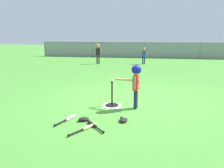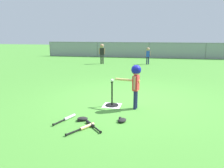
{
  "view_description": "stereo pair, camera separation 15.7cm",
  "coord_description": "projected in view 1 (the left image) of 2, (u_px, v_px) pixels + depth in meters",
  "views": [
    {
      "loc": [
        0.51,
        -5.82,
        1.73
      ],
      "look_at": [
        -0.4,
        -0.6,
        0.55
      ],
      "focal_mm": 35.78,
      "sensor_mm": 36.0,
      "label": 1
    },
    {
      "loc": [
        0.66,
        -5.79,
        1.73
      ],
      "look_at": [
        -0.4,
        -0.6,
        0.55
      ],
      "focal_mm": 35.78,
      "sensor_mm": 36.0,
      "label": 2
    }
  ],
  "objects": [
    {
      "name": "ground_plane",
      "position": [
        130.0,
        100.0,
        6.06
      ],
      "size": [
        60.0,
        60.0,
        0.0
      ],
      "primitive_type": "plane",
      "color": "#478C33"
    },
    {
      "name": "home_plate",
      "position": [
        112.0,
        105.0,
        5.54
      ],
      "size": [
        0.44,
        0.44,
        0.01
      ],
      "primitive_type": "cube",
      "color": "white",
      "rests_on": "ground_plane"
    },
    {
      "name": "batting_tee",
      "position": [
        112.0,
        102.0,
        5.53
      ],
      "size": [
        0.32,
        0.32,
        0.6
      ],
      "color": "black",
      "rests_on": "ground_plane"
    },
    {
      "name": "baseball_on_tee",
      "position": [
        112.0,
        80.0,
        5.41
      ],
      "size": [
        0.07,
        0.07,
        0.07
      ],
      "primitive_type": "sphere",
      "color": "white",
      "rests_on": "batting_tee"
    },
    {
      "name": "batter_child",
      "position": [
        136.0,
        78.0,
        5.17
      ],
      "size": [
        0.62,
        0.3,
        1.05
      ],
      "color": "#191E4C",
      "rests_on": "ground_plane"
    },
    {
      "name": "fielder_deep_right",
      "position": [
        98.0,
        51.0,
        13.21
      ],
      "size": [
        0.34,
        0.23,
        1.18
      ],
      "color": "#262626",
      "rests_on": "ground_plane"
    },
    {
      "name": "fielder_near_right",
      "position": [
        144.0,
        53.0,
        13.08
      ],
      "size": [
        0.29,
        0.19,
        0.98
      ],
      "color": "#191E4C",
      "rests_on": "ground_plane"
    },
    {
      "name": "spare_bat_silver",
      "position": [
        69.0,
        119.0,
        4.61
      ],
      "size": [
        0.27,
        0.61,
        0.06
      ],
      "color": "silver",
      "rests_on": "ground_plane"
    },
    {
      "name": "spare_bat_wood",
      "position": [
        86.0,
        128.0,
        4.16
      ],
      "size": [
        0.38,
        0.6,
        0.06
      ],
      "color": "#DBB266",
      "rests_on": "ground_plane"
    },
    {
      "name": "spare_bat_black",
      "position": [
        93.0,
        125.0,
        4.28
      ],
      "size": [
        0.44,
        0.48,
        0.06
      ],
      "color": "black",
      "rests_on": "ground_plane"
    },
    {
      "name": "glove_by_plate",
      "position": [
        84.0,
        119.0,
        4.57
      ],
      "size": [
        0.25,
        0.21,
        0.07
      ],
      "color": "black",
      "rests_on": "ground_plane"
    },
    {
      "name": "glove_near_bats",
      "position": [
        123.0,
        120.0,
        4.52
      ],
      "size": [
        0.21,
        0.25,
        0.07
      ],
      "color": "black",
      "rests_on": "ground_plane"
    },
    {
      "name": "outfield_fence",
      "position": [
        144.0,
        49.0,
        16.72
      ],
      "size": [
        16.06,
        0.06,
        1.15
      ],
      "color": "slate",
      "rests_on": "ground_plane"
    }
  ]
}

